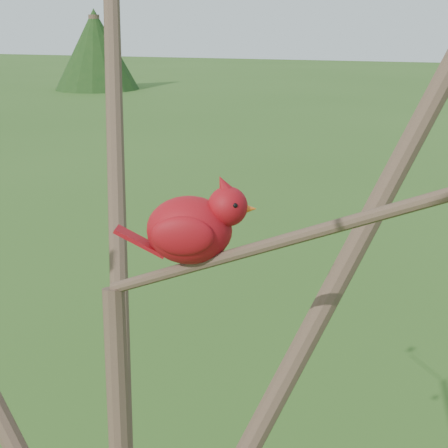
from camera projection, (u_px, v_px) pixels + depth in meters
name	position (u px, v px, depth m)	size (l,w,h in m)	color
crabapple_tree	(113.00, 207.00, 0.88)	(2.35, 2.05, 2.95)	#422E24
cardinal	(194.00, 227.00, 0.98)	(0.20, 0.12, 0.14)	maroon
distant_trees	(417.00, 41.00, 24.96)	(39.19, 14.28, 3.65)	#422E24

